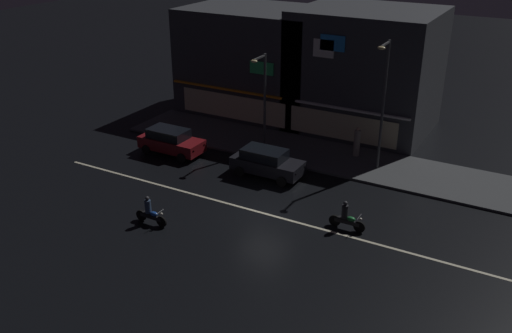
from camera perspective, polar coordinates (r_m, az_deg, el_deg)
ground_plane at (r=29.56m, az=0.83°, el=-4.81°), size 140.00×140.00×0.00m
lane_divider_stripe at (r=29.56m, az=0.83°, el=-4.80°), size 27.41×0.16×0.01m
sidewalk_far at (r=36.51m, az=7.24°, el=1.05°), size 28.85×4.96×0.14m
storefront_left_block at (r=41.03m, az=11.12°, el=9.61°), size 9.50×8.31×8.52m
storefront_center_block at (r=44.32m, az=0.23°, el=10.77°), size 10.91×8.00×7.97m
streetlamp_west at (r=35.96m, az=0.72°, el=7.41°), size 0.44×1.64×6.31m
streetlamp_mid at (r=33.44m, az=12.81°, el=6.90°), size 0.44×1.64×7.84m
pedestrian_on_sidewalk at (r=36.41m, az=10.24°, el=2.41°), size 0.41×0.41×1.93m
parked_car_near_kerb at (r=33.39m, az=1.08°, el=0.45°), size 4.30×1.98×1.67m
parked_car_trailing at (r=36.95m, az=-8.68°, el=2.59°), size 4.30×1.98×1.67m
motorcycle_lead at (r=28.26m, az=9.18°, el=-5.16°), size 1.90×0.60×1.52m
motorcycle_following at (r=28.86m, az=-10.75°, el=-4.62°), size 1.90×0.60×1.52m
traffic_cone at (r=33.80m, az=3.59°, el=-0.39°), size 0.36×0.36×0.55m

